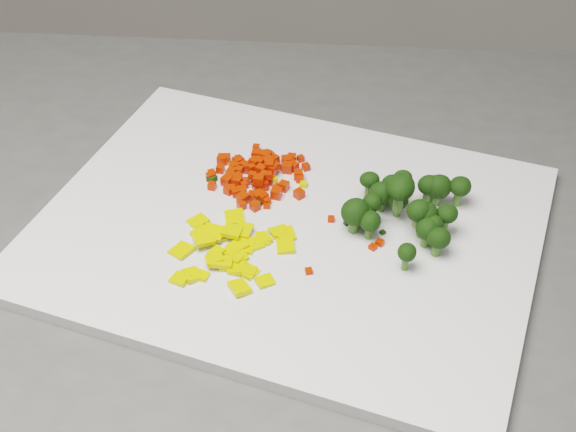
# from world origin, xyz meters

# --- Properties ---
(cutting_board) EXTENTS (0.56, 0.48, 0.01)m
(cutting_board) POSITION_xyz_m (-0.22, 0.57, 0.91)
(cutting_board) COLOR silver
(cutting_board) RESTS_ON counter_block
(carrot_pile) EXTENTS (0.11, 0.11, 0.03)m
(carrot_pile) POSITION_xyz_m (-0.26, 0.64, 0.93)
(carrot_pile) COLOR red
(carrot_pile) RESTS_ON cutting_board
(pepper_pile) EXTENTS (0.13, 0.13, 0.02)m
(pepper_pile) POSITION_xyz_m (-0.27, 0.52, 0.92)
(pepper_pile) COLOR #D9C20B
(pepper_pile) RESTS_ON cutting_board
(broccoli_pile) EXTENTS (0.13, 0.13, 0.06)m
(broccoli_pile) POSITION_xyz_m (-0.10, 0.58, 0.94)
(broccoli_pile) COLOR black
(broccoli_pile) RESTS_ON cutting_board
(carrot_cube_0) EXTENTS (0.01, 0.01, 0.01)m
(carrot_cube_0) POSITION_xyz_m (-0.28, 0.62, 0.92)
(carrot_cube_0) COLOR red
(carrot_cube_0) RESTS_ON carrot_pile
(carrot_cube_1) EXTENTS (0.01, 0.01, 0.01)m
(carrot_cube_1) POSITION_xyz_m (-0.23, 0.66, 0.92)
(carrot_cube_1) COLOR red
(carrot_cube_1) RESTS_ON carrot_pile
(carrot_cube_2) EXTENTS (0.01, 0.01, 0.01)m
(carrot_cube_2) POSITION_xyz_m (-0.24, 0.65, 0.92)
(carrot_cube_2) COLOR red
(carrot_cube_2) RESTS_ON carrot_pile
(carrot_cube_3) EXTENTS (0.01, 0.01, 0.01)m
(carrot_cube_3) POSITION_xyz_m (-0.29, 0.65, 0.92)
(carrot_cube_3) COLOR red
(carrot_cube_3) RESTS_ON carrot_pile
(carrot_cube_4) EXTENTS (0.01, 0.01, 0.01)m
(carrot_cube_4) POSITION_xyz_m (-0.29, 0.60, 0.92)
(carrot_cube_4) COLOR red
(carrot_cube_4) RESTS_ON carrot_pile
(carrot_cube_5) EXTENTS (0.01, 0.01, 0.01)m
(carrot_cube_5) POSITION_xyz_m (-0.29, 0.63, 0.92)
(carrot_cube_5) COLOR red
(carrot_cube_5) RESTS_ON carrot_pile
(carrot_cube_6) EXTENTS (0.01, 0.01, 0.01)m
(carrot_cube_6) POSITION_xyz_m (-0.28, 0.60, 0.92)
(carrot_cube_6) COLOR red
(carrot_cube_6) RESTS_ON carrot_pile
(carrot_cube_7) EXTENTS (0.01, 0.01, 0.01)m
(carrot_cube_7) POSITION_xyz_m (-0.21, 0.66, 0.92)
(carrot_cube_7) COLOR red
(carrot_cube_7) RESTS_ON carrot_pile
(carrot_cube_8) EXTENTS (0.01, 0.01, 0.01)m
(carrot_cube_8) POSITION_xyz_m (-0.29, 0.64, 0.92)
(carrot_cube_8) COLOR red
(carrot_cube_8) RESTS_ON carrot_pile
(carrot_cube_9) EXTENTS (0.01, 0.01, 0.01)m
(carrot_cube_9) POSITION_xyz_m (-0.30, 0.64, 0.92)
(carrot_cube_9) COLOR red
(carrot_cube_9) RESTS_ON carrot_pile
(carrot_cube_10) EXTENTS (0.01, 0.01, 0.01)m
(carrot_cube_10) POSITION_xyz_m (-0.26, 0.60, 0.92)
(carrot_cube_10) COLOR red
(carrot_cube_10) RESTS_ON carrot_pile
(carrot_cube_11) EXTENTS (0.01, 0.01, 0.01)m
(carrot_cube_11) POSITION_xyz_m (-0.27, 0.66, 0.92)
(carrot_cube_11) COLOR red
(carrot_cube_11) RESTS_ON carrot_pile
(carrot_cube_12) EXTENTS (0.01, 0.01, 0.01)m
(carrot_cube_12) POSITION_xyz_m (-0.26, 0.63, 0.92)
(carrot_cube_12) COLOR red
(carrot_cube_12) RESTS_ON carrot_pile
(carrot_cube_13) EXTENTS (0.01, 0.01, 0.01)m
(carrot_cube_13) POSITION_xyz_m (-0.27, 0.64, 0.92)
(carrot_cube_13) COLOR red
(carrot_cube_13) RESTS_ON carrot_pile
(carrot_cube_14) EXTENTS (0.01, 0.01, 0.01)m
(carrot_cube_14) POSITION_xyz_m (-0.25, 0.65, 0.93)
(carrot_cube_14) COLOR red
(carrot_cube_14) RESTS_ON carrot_pile
(carrot_cube_15) EXTENTS (0.01, 0.01, 0.01)m
(carrot_cube_15) POSITION_xyz_m (-0.26, 0.62, 0.92)
(carrot_cube_15) COLOR red
(carrot_cube_15) RESTS_ON carrot_pile
(carrot_cube_16) EXTENTS (0.01, 0.01, 0.01)m
(carrot_cube_16) POSITION_xyz_m (-0.27, 0.65, 0.93)
(carrot_cube_16) COLOR red
(carrot_cube_16) RESTS_ON carrot_pile
(carrot_cube_17) EXTENTS (0.01, 0.01, 0.01)m
(carrot_cube_17) POSITION_xyz_m (-0.28, 0.64, 0.92)
(carrot_cube_17) COLOR red
(carrot_cube_17) RESTS_ON carrot_pile
(carrot_cube_18) EXTENTS (0.01, 0.01, 0.01)m
(carrot_cube_18) POSITION_xyz_m (-0.23, 0.65, 0.92)
(carrot_cube_18) COLOR red
(carrot_cube_18) RESTS_ON carrot_pile
(carrot_cube_19) EXTENTS (0.01, 0.01, 0.01)m
(carrot_cube_19) POSITION_xyz_m (-0.23, 0.67, 0.92)
(carrot_cube_19) COLOR red
(carrot_cube_19) RESTS_ON carrot_pile
(carrot_cube_20) EXTENTS (0.01, 0.01, 0.01)m
(carrot_cube_20) POSITION_xyz_m (-0.22, 0.64, 0.92)
(carrot_cube_20) COLOR red
(carrot_cube_20) RESTS_ON carrot_pile
(carrot_cube_21) EXTENTS (0.01, 0.01, 0.01)m
(carrot_cube_21) POSITION_xyz_m (-0.26, 0.66, 0.93)
(carrot_cube_21) COLOR red
(carrot_cube_21) RESTS_ON carrot_pile
(carrot_cube_22) EXTENTS (0.01, 0.01, 0.01)m
(carrot_cube_22) POSITION_xyz_m (-0.31, 0.63, 0.92)
(carrot_cube_22) COLOR red
(carrot_cube_22) RESTS_ON carrot_pile
(carrot_cube_23) EXTENTS (0.01, 0.01, 0.01)m
(carrot_cube_23) POSITION_xyz_m (-0.24, 0.65, 0.92)
(carrot_cube_23) COLOR red
(carrot_cube_23) RESTS_ON carrot_pile
(carrot_cube_24) EXTENTS (0.01, 0.01, 0.01)m
(carrot_cube_24) POSITION_xyz_m (-0.25, 0.63, 0.92)
(carrot_cube_24) COLOR red
(carrot_cube_24) RESTS_ON carrot_pile
(carrot_cube_25) EXTENTS (0.01, 0.01, 0.01)m
(carrot_cube_25) POSITION_xyz_m (-0.25, 0.67, 0.92)
(carrot_cube_25) COLOR red
(carrot_cube_25) RESTS_ON carrot_pile
(carrot_cube_26) EXTENTS (0.01, 0.01, 0.01)m
(carrot_cube_26) POSITION_xyz_m (-0.29, 0.63, 0.92)
(carrot_cube_26) COLOR red
(carrot_cube_26) RESTS_ON carrot_pile
(carrot_cube_27) EXTENTS (0.01, 0.01, 0.01)m
(carrot_cube_27) POSITION_xyz_m (-0.26, 0.58, 0.92)
(carrot_cube_27) COLOR red
(carrot_cube_27) RESTS_ON carrot_pile
(carrot_cube_28) EXTENTS (0.01, 0.01, 0.01)m
(carrot_cube_28) POSITION_xyz_m (-0.26, 0.67, 0.92)
(carrot_cube_28) COLOR red
(carrot_cube_28) RESTS_ON carrot_pile
(carrot_cube_29) EXTENTS (0.01, 0.01, 0.01)m
(carrot_cube_29) POSITION_xyz_m (-0.29, 0.61, 0.92)
(carrot_cube_29) COLOR red
(carrot_cube_29) RESTS_ON carrot_pile
(carrot_cube_30) EXTENTS (0.01, 0.01, 0.01)m
(carrot_cube_30) POSITION_xyz_m (-0.29, 0.63, 0.92)
(carrot_cube_30) COLOR red
(carrot_cube_30) RESTS_ON carrot_pile
(carrot_cube_31) EXTENTS (0.01, 0.01, 0.01)m
(carrot_cube_31) POSITION_xyz_m (-0.25, 0.60, 0.92)
(carrot_cube_31) COLOR red
(carrot_cube_31) RESTS_ON carrot_pile
(carrot_cube_32) EXTENTS (0.01, 0.01, 0.01)m
(carrot_cube_32) POSITION_xyz_m (-0.26, 0.67, 0.92)
(carrot_cube_32) COLOR red
(carrot_cube_32) RESTS_ON carrot_pile
(carrot_cube_33) EXTENTS (0.01, 0.01, 0.01)m
(carrot_cube_33) POSITION_xyz_m (-0.23, 0.66, 0.92)
(carrot_cube_33) COLOR red
(carrot_cube_33) RESTS_ON carrot_pile
(carrot_cube_34) EXTENTS (0.01, 0.01, 0.01)m
(carrot_cube_34) POSITION_xyz_m (-0.25, 0.63, 0.92)
(carrot_cube_34) COLOR red
(carrot_cube_34) RESTS_ON carrot_pile
(carrot_cube_35) EXTENTS (0.01, 0.01, 0.01)m
(carrot_cube_35) POSITION_xyz_m (-0.27, 0.66, 0.92)
(carrot_cube_35) COLOR red
(carrot_cube_35) RESTS_ON carrot_pile
(carrot_cube_36) EXTENTS (0.01, 0.01, 0.01)m
(carrot_cube_36) POSITION_xyz_m (-0.31, 0.61, 0.92)
(carrot_cube_36) COLOR red
(carrot_cube_36) RESTS_ON carrot_pile
(carrot_cube_37) EXTENTS (0.01, 0.01, 0.01)m
(carrot_cube_37) POSITION_xyz_m (-0.26, 0.63, 0.93)
(carrot_cube_37) COLOR red
(carrot_cube_37) RESTS_ON carrot_pile
(carrot_cube_38) EXTENTS (0.01, 0.01, 0.01)m
(carrot_cube_38) POSITION_xyz_m (-0.28, 0.63, 0.92)
(carrot_cube_38) COLOR red
(carrot_cube_38) RESTS_ON carrot_pile
(carrot_cube_39) EXTENTS (0.01, 0.01, 0.01)m
(carrot_cube_39) POSITION_xyz_m (-0.21, 0.61, 0.92)
(carrot_cube_39) COLOR red
(carrot_cube_39) RESTS_ON carrot_pile
(carrot_cube_40) EXTENTS (0.01, 0.01, 0.01)m
(carrot_cube_40) POSITION_xyz_m (-0.25, 0.66, 0.92)
(carrot_cube_40) COLOR red
(carrot_cube_40) RESTS_ON carrot_pile
(carrot_cube_41) EXTENTS (0.01, 0.01, 0.01)m
(carrot_cube_41) POSITION_xyz_m (-0.27, 0.62, 0.92)
(carrot_cube_41) COLOR red
(carrot_cube_41) RESTS_ON carrot_pile
(carrot_cube_42) EXTENTS (0.01, 0.01, 0.01)m
(carrot_cube_42) POSITION_xyz_m (-0.24, 0.62, 0.92)
(carrot_cube_42) COLOR red
(carrot_cube_42) RESTS_ON carrot_pile
(carrot_cube_43) EXTENTS (0.01, 0.01, 0.01)m
(carrot_cube_43) POSITION_xyz_m (-0.29, 0.66, 0.92)
(carrot_cube_43) COLOR red
(carrot_cube_43) RESTS_ON carrot_pile
(carrot_cube_44) EXTENTS (0.01, 0.01, 0.01)m
(carrot_cube_44) POSITION_xyz_m (-0.25, 0.62, 0.93)
(carrot_cube_44) COLOR red
(carrot_cube_44) RESTS_ON carrot_pile
(carrot_cube_45) EXTENTS (0.01, 0.01, 0.01)m
(carrot_cube_45) POSITION_xyz_m (-0.24, 0.61, 0.92)
(carrot_cube_45) COLOR red
(carrot_cube_45) RESTS_ON carrot_pile
(carrot_cube_46) EXTENTS (0.01, 0.01, 0.01)m
(carrot_cube_46) POSITION_xyz_m (-0.26, 0.66, 0.92)
(carrot_cube_46) COLOR red
(carrot_cube_46) RESTS_ON carrot_pile
(carrot_cube_47) EXTENTS (0.01, 0.01, 0.01)m
(carrot_cube_47) POSITION_xyz_m (-0.23, 0.66, 0.92)
(carrot_cube_47) COLOR red
(carrot_cube_47) RESTS_ON carrot_pile
(carrot_cube_48) EXTENTS (0.01, 0.01, 0.01)m
(carrot_cube_48) POSITION_xyz_m (-0.27, 0.67, 0.92)
(carrot_cube_48) COLOR red
(carrot_cube_48) RESTS_ON carrot_pile
(carrot_cube_49) EXTENTS (0.01, 0.01, 0.01)m
(carrot_cube_49) POSITION_xyz_m (-0.26, 0.61, 0.93)
(carrot_cube_49) COLOR red
(carrot_cube_49) RESTS_ON carrot_pile
(carrot_cube_50) EXTENTS (0.01, 0.01, 0.01)m
(carrot_cube_50) POSITION_xyz_m (-0.22, 0.64, 0.92)
(carrot_cube_50) COLOR red
(carrot_cube_50) RESTS_ON carrot_pile
(carrot_cube_51) EXTENTS (0.01, 0.01, 0.01)m
(carrot_cube_51) POSITION_xyz_m (-0.25, 0.62, 0.92)
(carrot_cube_51) COLOR red
(carrot_cube_51) RESTS_ON carrot_pile
(carrot_cube_52) EXTENTS (0.01, 0.01, 0.01)m
(carrot_cube_52) POSITION_xyz_m (-0.28, 0.65, 0.92)
(carrot_cube_52) COLOR red
(carrot_cube_52) RESTS_ON carrot_pile
(carrot_cube_53) EXTENTS (0.01, 0.01, 0.01)m
(carrot_cube_53) POSITION_xyz_m (-0.23, 0.62, 0.92)
(carrot_cube_53) COLOR red
(carrot_cube_53) RESTS_ON carrot_pile
(carrot_cube_54) EXTENTS (0.01, 0.01, 0.01)m
(carrot_cube_54) POSITION_xyz_m (-0.27, 0.60, 0.92)
(carrot_cube_54) COLOR red
(carrot_cube_54) RESTS_ON carrot_pile
(carrot_cube_55) EXTENTS (0.01, 0.01, 0.01)m
(carrot_cube_55) POSITION_xyz_m (-0.30, 0.66, 0.92)
(carrot_cube_55) COLOR red
(carrot_cube_55) RESTS_ON carrot_pile
(carrot_cube_56) EXTENTS (0.01, 0.01, 0.01)m
(carrot_cube_56) POSITION_xyz_m (-0.31, 0.66, 0.92)
(carrot_cube_56) COLOR red
(carrot_cube_56) RESTS_ON carrot_pile
(carrot_cube_57) EXTENTS (0.01, 0.01, 0.01)m
(carrot_cube_57) POSITION_xyz_m (-0.27, 0.59, 0.92)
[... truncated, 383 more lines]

